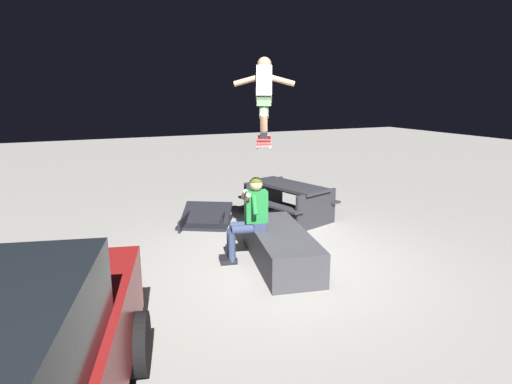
% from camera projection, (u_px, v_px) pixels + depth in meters
% --- Properties ---
extents(ground_plane, '(40.00, 40.00, 0.00)m').
position_uv_depth(ground_plane, '(284.00, 262.00, 6.50)').
color(ground_plane, gray).
extents(ledge_box_main, '(2.21, 1.22, 0.51)m').
position_uv_depth(ledge_box_main, '(280.00, 247.00, 6.44)').
color(ledge_box_main, '#38383D').
rests_on(ledge_box_main, ground).
extents(person_sitting_on_ledge, '(0.59, 0.78, 1.35)m').
position_uv_depth(person_sitting_on_ledge, '(249.00, 215.00, 6.41)').
color(person_sitting_on_ledge, '#2D3856').
rests_on(person_sitting_on_ledge, ground).
extents(skateboard, '(1.00, 0.63, 0.16)m').
position_uv_depth(skateboard, '(264.00, 142.00, 6.02)').
color(skateboard, '#B72D2D').
extents(skater_airborne, '(0.62, 0.83, 1.12)m').
position_uv_depth(skater_airborne, '(264.00, 93.00, 5.92)').
color(skater_airborne, black).
extents(kicker_ramp, '(1.34, 1.34, 0.45)m').
position_uv_depth(kicker_ramp, '(205.00, 220.00, 8.41)').
color(kicker_ramp, black).
rests_on(kicker_ramp, ground).
extents(picnic_table_back, '(2.01, 1.76, 0.75)m').
position_uv_depth(picnic_table_back, '(288.00, 196.00, 8.64)').
color(picnic_table_back, '#28282D').
rests_on(picnic_table_back, ground).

